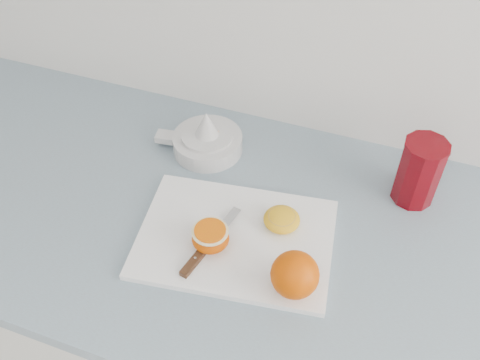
# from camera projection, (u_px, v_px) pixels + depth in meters

# --- Properties ---
(counter) EXTENTS (2.37, 0.64, 0.89)m
(counter) POSITION_uv_depth(u_px,v_px,m) (257.00, 344.00, 1.29)
(counter) COLOR silver
(counter) RESTS_ON ground
(cutting_board) EXTENTS (0.37, 0.29, 0.01)m
(cutting_board) POSITION_uv_depth(u_px,v_px,m) (235.00, 239.00, 0.95)
(cutting_board) COLOR white
(cutting_board) RESTS_ON counter
(whole_orange) EXTENTS (0.08, 0.08, 0.08)m
(whole_orange) POSITION_uv_depth(u_px,v_px,m) (295.00, 275.00, 0.84)
(whole_orange) COLOR #E83800
(whole_orange) RESTS_ON cutting_board
(half_orange) EXTENTS (0.06, 0.06, 0.04)m
(half_orange) POSITION_uv_depth(u_px,v_px,m) (210.00, 237.00, 0.91)
(half_orange) COLOR #E83800
(half_orange) RESTS_ON cutting_board
(squeezed_shell) EXTENTS (0.07, 0.07, 0.03)m
(squeezed_shell) POSITION_uv_depth(u_px,v_px,m) (282.00, 219.00, 0.95)
(squeezed_shell) COLOR gold
(squeezed_shell) RESTS_ON cutting_board
(paring_knife) EXTENTS (0.05, 0.17, 0.01)m
(paring_knife) POSITION_uv_depth(u_px,v_px,m) (201.00, 253.00, 0.91)
(paring_knife) COLOR #49311C
(paring_knife) RESTS_ON cutting_board
(citrus_juicer) EXTENTS (0.18, 0.14, 0.10)m
(citrus_juicer) POSITION_uv_depth(u_px,v_px,m) (207.00, 140.00, 1.10)
(citrus_juicer) COLOR white
(citrus_juicer) RESTS_ON counter
(red_tumbler) EXTENTS (0.08, 0.08, 0.13)m
(red_tumbler) POSITION_uv_depth(u_px,v_px,m) (418.00, 174.00, 0.98)
(red_tumbler) COLOR #6D040C
(red_tumbler) RESTS_ON counter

